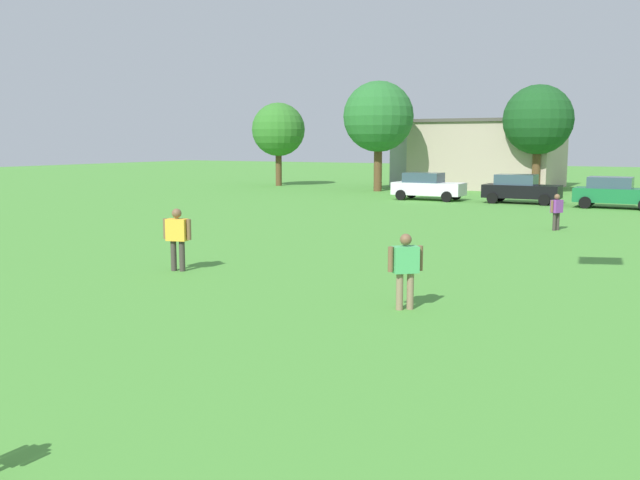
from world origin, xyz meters
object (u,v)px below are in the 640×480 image
Objects in this scene: tree_far_left at (278,130)px; bystander_near_trees at (177,234)px; adult_bystander at (405,265)px; parked_car_black_1 at (520,189)px; parked_car_green_2 at (615,192)px; bystander_midfield at (557,209)px; parked_car_white_0 at (427,186)px; tree_center at (378,117)px; tree_far_right at (538,120)px.

bystander_near_trees is at bearing -62.39° from tree_far_left.
parked_car_black_1 reaches higher than adult_bystander.
bystander_midfield is at bearing -95.12° from parked_car_green_2.
parked_car_green_2 is at bearing -1.82° from parked_car_white_0.
parked_car_black_1 is at bearing -25.55° from tree_center.
tree_center reaches higher than tree_far_right.
tree_far_left is 0.85× the size of tree_center.
adult_bystander is 36.69m from tree_center.
bystander_near_trees is 16.19m from bystander_midfield.
tree_center reaches higher than adult_bystander.
bystander_near_trees is at bearing -94.01° from tree_far_right.
bystander_midfield is 0.22× the size of tree_far_left.
parked_car_black_1 is at bearing -19.60° from tree_far_left.
bystander_near_trees is 0.26× the size of tree_far_left.
bystander_midfield is at bearing -37.79° from tree_far_left.
parked_car_white_0 is at bearing -26.71° from tree_far_left.
bystander_near_trees is 0.23× the size of tree_far_right.
bystander_near_trees is 26.63m from parked_car_black_1.
bystander_midfield is at bearing -76.39° from tree_far_right.
tree_far_right reaches higher than parked_car_black_1.
parked_car_white_0 is 10.75m from parked_car_green_2.
tree_center is (9.73, -2.07, 0.80)m from tree_far_left.
bystander_midfield is 23.90m from tree_center.
tree_far_right is (2.48, 35.31, 4.02)m from bystander_near_trees.
bystander_near_trees reaches higher than parked_car_white_0.
tree_far_right is at bearing 122.58° from parked_car_green_2.
tree_center is at bearing -12.01° from tree_far_left.
tree_far_right reaches higher than bystander_near_trees.
tree_center is (-8.02, 31.87, 4.29)m from bystander_near_trees.
tree_center reaches higher than tree_far_left.
tree_far_right is (-6.11, 9.56, 4.19)m from parked_car_green_2.
tree_center reaches higher than bystander_near_trees.
parked_car_green_2 is at bearing 45.52° from adult_bystander.
parked_car_green_2 is at bearing -17.28° from tree_far_left.
parked_car_black_1 is 13.44m from tree_center.
tree_far_left is at bearing -176.14° from tree_far_right.
tree_far_right is at bearing 96.03° from parked_car_black_1.
parked_car_green_2 is 0.64× the size of tree_far_left.
parked_car_white_0 is 0.55× the size of tree_center.
parked_car_white_0 is at bearing -116.69° from tree_far_right.
parked_car_green_2 is (1.40, 26.98, -0.11)m from adult_bystander.
tree_far_right is at bearing 63.31° from parked_car_white_0.
tree_far_right reaches higher than adult_bystander.
parked_car_black_1 is at bearing 56.26° from adult_bystander.
tree_center is at bearing 154.45° from parked_car_black_1.
parked_car_white_0 is 1.00× the size of parked_car_black_1.
bystander_midfield is at bearing -48.42° from tree_center.
bystander_midfield is (0.37, 15.54, -0.09)m from adult_bystander.
adult_bystander is at bearing -71.12° from parked_car_white_0.
adult_bystander is 0.24× the size of tree_far_left.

